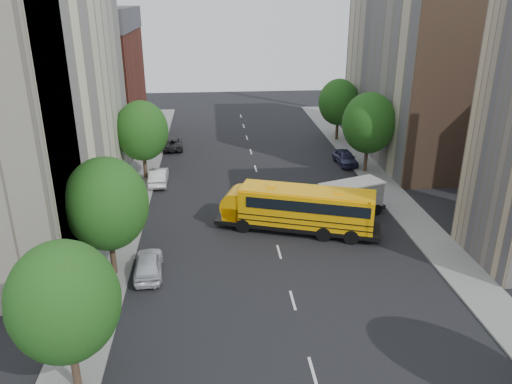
{
  "coord_description": "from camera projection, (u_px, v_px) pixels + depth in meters",
  "views": [
    {
      "loc": [
        -4.49,
        -32.75,
        16.92
      ],
      "look_at": [
        -1.26,
        2.0,
        3.0
      ],
      "focal_mm": 35.0,
      "sensor_mm": 36.0,
      "label": 1
    }
  ],
  "objects": [
    {
      "name": "street_tree_4",
      "position": [
        369.0,
        123.0,
        48.96
      ],
      "size": [
        5.25,
        5.25,
        8.1
      ],
      "color": "#38281C",
      "rests_on": "ground"
    },
    {
      "name": "parked_car_4",
      "position": [
        345.0,
        158.0,
        52.79
      ],
      "size": [
        2.12,
        4.56,
        1.51
      ],
      "primitive_type": "imported",
      "rotation": [
        0.0,
        0.0,
        0.08
      ],
      "color": "#2E2E51",
      "rests_on": "ground"
    },
    {
      "name": "ground",
      "position": [
        275.0,
        239.0,
        36.95
      ],
      "size": [
        120.0,
        120.0,
        0.0
      ],
      "primitive_type": "plane",
      "color": "black",
      "rests_on": "ground"
    },
    {
      "name": "school_bus",
      "position": [
        296.0,
        207.0,
        37.56
      ],
      "size": [
        12.62,
        6.7,
        3.5
      ],
      "rotation": [
        0.0,
        0.0,
        -0.33
      ],
      "color": "black",
      "rests_on": "ground"
    },
    {
      "name": "street_tree_1",
      "position": [
        107.0,
        204.0,
        30.47
      ],
      "size": [
        5.12,
        5.12,
        7.9
      ],
      "color": "#38281C",
      "rests_on": "ground"
    },
    {
      "name": "safari_truck",
      "position": [
        347.0,
        199.0,
        40.33
      ],
      "size": [
        6.85,
        4.38,
        2.77
      ],
      "rotation": [
        0.0,
        0.0,
        0.36
      ],
      "color": "black",
      "rests_on": "ground"
    },
    {
      "name": "street_tree_5",
      "position": [
        339.0,
        102.0,
        60.19
      ],
      "size": [
        4.86,
        4.86,
        7.51
      ],
      "color": "#38281C",
      "rests_on": "ground"
    },
    {
      "name": "lane_markings",
      "position": [
        262.0,
        190.0,
        46.19
      ],
      "size": [
        0.15,
        64.0,
        0.01
      ],
      "primitive_type": "cube",
      "color": "silver",
      "rests_on": "ground"
    },
    {
      "name": "building_left_redbrick",
      "position": [
        95.0,
        88.0,
        58.89
      ],
      "size": [
        10.0,
        15.0,
        13.0
      ],
      "primitive_type": "cube",
      "color": "maroon",
      "rests_on": "ground"
    },
    {
      "name": "building_right_sidewall",
      "position": [
        468.0,
        91.0,
        43.48
      ],
      "size": [
        10.1,
        0.3,
        18.0
      ],
      "primitive_type": "cube",
      "color": "brown",
      "rests_on": "ground"
    },
    {
      "name": "building_left_cream",
      "position": [
        28.0,
        93.0,
        37.24
      ],
      "size": [
        10.0,
        26.0,
        20.0
      ],
      "primitive_type": "cube",
      "color": "beige",
      "rests_on": "ground"
    },
    {
      "name": "parked_car_1",
      "position": [
        159.0,
        176.0,
        47.4
      ],
      "size": [
        1.67,
        4.61,
        1.51
      ],
      "primitive_type": "imported",
      "rotation": [
        0.0,
        0.0,
        3.16
      ],
      "color": "silver",
      "rests_on": "ground"
    },
    {
      "name": "parked_car_0",
      "position": [
        148.0,
        264.0,
        32.04
      ],
      "size": [
        2.04,
        4.51,
        1.5
      ],
      "primitive_type": "imported",
      "rotation": [
        0.0,
        0.0,
        3.2
      ],
      "color": "silver",
      "rests_on": "ground"
    },
    {
      "name": "sidewalk_left",
      "position": [
        127.0,
        216.0,
        40.56
      ],
      "size": [
        3.0,
        80.0,
        0.12
      ],
      "primitive_type": "cube",
      "color": "slate",
      "rests_on": "ground"
    },
    {
      "name": "street_tree_0",
      "position": [
        64.0,
        302.0,
        21.33
      ],
      "size": [
        4.8,
        4.8,
        7.41
      ],
      "color": "#38281C",
      "rests_on": "ground"
    },
    {
      "name": "street_tree_2",
      "position": [
        142.0,
        131.0,
        47.16
      ],
      "size": [
        4.99,
        4.99,
        7.71
      ],
      "color": "#38281C",
      "rests_on": "ground"
    },
    {
      "name": "building_right_far",
      "position": [
        419.0,
        73.0,
        53.65
      ],
      "size": [
        10.0,
        22.0,
        18.0
      ],
      "primitive_type": "cube",
      "color": "#B1A58A",
      "rests_on": "ground"
    },
    {
      "name": "parked_car_2",
      "position": [
        172.0,
        143.0,
        58.15
      ],
      "size": [
        2.66,
        5.04,
        1.35
      ],
      "primitive_type": "imported",
      "rotation": [
        0.0,
        0.0,
        3.23
      ],
      "color": "black",
      "rests_on": "ground"
    },
    {
      "name": "sidewalk_right",
      "position": [
        401.0,
        206.0,
        42.54
      ],
      "size": [
        3.0,
        80.0,
        0.12
      ],
      "primitive_type": "cube",
      "color": "slate",
      "rests_on": "ground"
    }
  ]
}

